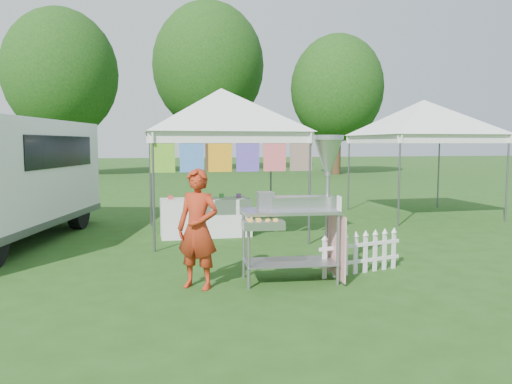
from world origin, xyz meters
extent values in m
plane|color=#244814|center=(0.00, 0.00, 0.00)|extent=(120.00, 120.00, 0.00)
cylinder|color=#59595E|center=(-1.42, 2.08, 1.05)|extent=(0.04, 0.04, 2.10)
cylinder|color=#59595E|center=(1.42, 2.08, 1.05)|extent=(0.04, 0.04, 2.10)
cylinder|color=#59595E|center=(-1.42, 4.92, 1.05)|extent=(0.04, 0.04, 2.10)
cylinder|color=#59595E|center=(1.42, 4.92, 1.05)|extent=(0.04, 0.04, 2.10)
cube|color=white|center=(0.00, 2.08, 2.00)|extent=(3.00, 0.03, 0.22)
cube|color=white|center=(0.00, 4.92, 2.00)|extent=(3.00, 0.03, 0.22)
pyramid|color=white|center=(0.00, 3.50, 3.00)|extent=(4.24, 4.24, 0.90)
cylinder|color=#59595E|center=(0.00, 2.08, 2.08)|extent=(3.00, 0.03, 0.03)
cube|color=#168920|center=(-1.25, 2.08, 1.73)|extent=(0.42, 0.01, 0.70)
cube|color=blue|center=(-0.75, 2.08, 1.73)|extent=(0.42, 0.01, 0.70)
cube|color=orange|center=(-0.25, 2.08, 1.73)|extent=(0.42, 0.01, 0.70)
cube|color=purple|center=(0.25, 2.08, 1.73)|extent=(0.42, 0.01, 0.70)
cube|color=#DE1B9E|center=(0.75, 2.08, 1.73)|extent=(0.42, 0.01, 0.70)
cube|color=orange|center=(1.25, 2.08, 1.73)|extent=(0.42, 0.01, 0.70)
cylinder|color=#59595E|center=(4.08, 3.58, 1.05)|extent=(0.04, 0.04, 2.10)
cylinder|color=#59595E|center=(6.92, 3.58, 1.05)|extent=(0.04, 0.04, 2.10)
cylinder|color=#59595E|center=(4.08, 6.42, 1.05)|extent=(0.04, 0.04, 2.10)
cylinder|color=#59595E|center=(6.92, 6.42, 1.05)|extent=(0.04, 0.04, 2.10)
cube|color=white|center=(5.50, 3.58, 2.00)|extent=(3.00, 0.03, 0.22)
cube|color=white|center=(5.50, 6.42, 2.00)|extent=(3.00, 0.03, 0.22)
pyramid|color=white|center=(5.50, 5.00, 3.00)|extent=(4.24, 4.24, 0.90)
cylinder|color=#59595E|center=(5.50, 3.58, 2.08)|extent=(3.00, 0.03, 0.03)
cylinder|color=#3C2C16|center=(-6.00, 24.00, 1.98)|extent=(0.56, 0.56, 3.96)
ellipsoid|color=#2B5918|center=(-6.00, 24.00, 5.85)|extent=(6.40, 6.40, 7.36)
cylinder|color=#3C2C16|center=(3.00, 28.00, 2.42)|extent=(0.56, 0.56, 4.84)
ellipsoid|color=#2B5918|center=(3.00, 28.00, 7.15)|extent=(7.60, 7.60, 8.74)
cylinder|color=#3C2C16|center=(10.00, 22.00, 1.76)|extent=(0.56, 0.56, 3.52)
ellipsoid|color=#2B5918|center=(10.00, 22.00, 5.20)|extent=(5.60, 5.60, 6.44)
cylinder|color=gray|center=(-0.28, -0.48, 0.49)|extent=(0.05, 0.05, 0.97)
cylinder|color=gray|center=(0.91, -0.58, 0.49)|extent=(0.05, 0.05, 0.97)
cylinder|color=gray|center=(-0.24, 0.06, 0.49)|extent=(0.05, 0.05, 0.97)
cylinder|color=gray|center=(0.95, -0.04, 0.49)|extent=(0.05, 0.05, 0.97)
cube|color=gray|center=(0.34, -0.26, 0.27)|extent=(1.28, 0.72, 0.02)
cube|color=#B7B7BC|center=(0.34, -0.26, 0.97)|extent=(1.35, 0.75, 0.04)
cube|color=#B7B7BC|center=(0.53, -0.22, 1.07)|extent=(0.94, 0.35, 0.16)
cube|color=gray|center=(0.02, -0.18, 1.11)|extent=(0.24, 0.25, 0.24)
cylinder|color=gray|center=(0.88, -0.25, 1.46)|extent=(0.06, 0.06, 0.97)
cone|color=#B7B7BC|center=(0.88, -0.25, 1.73)|extent=(0.42, 0.42, 0.43)
cylinder|color=#B7B7BC|center=(0.88, -0.25, 1.97)|extent=(0.44, 0.44, 0.06)
cube|color=#B7B7BC|center=(-0.13, -0.63, 0.86)|extent=(0.54, 0.37, 0.11)
cube|color=#D28F8D|center=(0.99, -0.32, 0.49)|extent=(0.09, 0.81, 0.87)
cube|color=white|center=(0.90, -0.61, 1.10)|extent=(0.03, 0.15, 0.19)
imported|color=#9E2A13|center=(-0.92, -0.29, 0.78)|extent=(0.68, 0.63, 1.56)
cube|color=white|center=(-3.79, 5.70, 0.89)|extent=(2.24, 1.28, 1.00)
cube|color=black|center=(-3.13, 3.75, 1.73)|extent=(0.77, 2.97, 0.61)
cube|color=black|center=(-3.69, 6.09, 1.73)|extent=(1.84, 0.50, 0.61)
cylinder|color=black|center=(-2.99, 4.86, 0.38)|extent=(0.42, 0.79, 0.76)
cube|color=white|center=(0.85, -0.24, 0.28)|extent=(0.07, 0.04, 0.56)
cube|color=white|center=(1.03, -0.20, 0.28)|extent=(0.07, 0.04, 0.56)
cube|color=white|center=(1.20, -0.15, 0.28)|extent=(0.07, 0.04, 0.56)
cube|color=white|center=(1.37, -0.11, 0.28)|extent=(0.07, 0.04, 0.56)
cube|color=white|center=(1.55, -0.06, 0.28)|extent=(0.07, 0.04, 0.56)
cube|color=white|center=(1.72, -0.02, 0.28)|extent=(0.07, 0.04, 0.56)
cube|color=white|center=(1.90, 0.02, 0.28)|extent=(0.07, 0.04, 0.56)
cube|color=white|center=(2.07, 0.07, 0.28)|extent=(0.07, 0.04, 0.56)
cube|color=white|center=(1.46, -0.09, 0.18)|extent=(1.40, 0.38, 0.05)
cube|color=white|center=(1.46, -0.09, 0.42)|extent=(1.40, 0.38, 0.05)
cube|color=white|center=(-0.36, 3.35, 0.38)|extent=(1.80, 0.70, 0.77)
camera|label=1|loc=(-1.61, -6.68, 1.88)|focal=35.00mm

